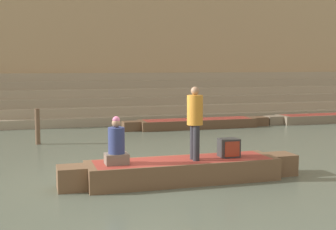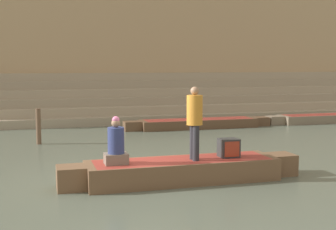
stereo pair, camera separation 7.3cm
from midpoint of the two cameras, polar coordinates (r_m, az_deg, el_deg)
ground_plane at (r=11.03m, az=-5.23°, el=-7.81°), size 120.00×120.00×0.00m
ghat_steps at (r=22.40m, az=-10.97°, el=1.33°), size 36.00×3.59×2.23m
back_wall at (r=24.27m, az=-11.57°, el=10.17°), size 34.20×1.28×8.85m
rowboat_main at (r=10.75m, az=1.98°, el=-6.70°), size 5.62×1.29×0.50m
person_standing at (r=10.54m, az=3.46°, el=-0.39°), size 0.36×0.36×1.67m
person_rowing at (r=10.22m, az=-6.15°, el=-3.70°), size 0.50×0.40×1.05m
tv_set at (r=11.07m, az=7.60°, el=-3.98°), size 0.44×0.39×0.43m
moored_boat_shore at (r=19.70m, az=3.87°, el=-1.00°), size 6.38×1.09×0.37m
moored_boat_distant at (r=22.84m, az=19.21°, el=-0.34°), size 6.33×1.09×0.37m
mooring_post at (r=16.20m, az=-15.39°, el=-1.34°), size 0.16×0.16×1.20m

